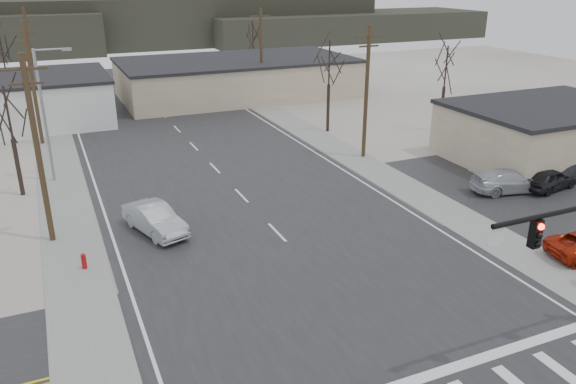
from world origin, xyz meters
The scene contains 28 objects.
ground centered at (0.00, 0.00, 0.00)m, with size 140.00×140.00×0.00m, color beige.
main_road centered at (0.00, 15.00, 0.02)m, with size 18.00×110.00×0.05m, color #232325.
cross_road centered at (0.00, 0.00, 0.02)m, with size 90.00×10.00×0.04m, color #232325.
parking_lot centered at (20.00, 6.00, 0.02)m, with size 18.00×20.00×0.03m, color #232325.
sidewalk_left centered at (-10.60, 20.00, 0.03)m, with size 3.00×90.00×0.06m, color gray.
sidewalk_right centered at (10.60, 20.00, 0.03)m, with size 3.00×90.00×0.06m, color gray.
fire_hydrant centered at (-10.20, 8.00, 0.45)m, with size 0.24×0.24×0.87m.
building_right_far centered at (10.00, 44.00, 2.15)m, with size 26.30×14.30×4.30m.
building_lot centered at (24.00, 12.00, 2.16)m, with size 14.30×10.30×4.30m.
upole_left_b centered at (-11.50, 12.00, 5.22)m, with size 2.20×0.30×10.00m.
upole_left_c centered at (-11.50, 32.00, 5.22)m, with size 2.20×0.30×10.00m.
upole_left_d centered at (-11.50, 52.00, 5.22)m, with size 2.20×0.30×10.00m.
upole_right_a centered at (11.50, 18.00, 5.22)m, with size 2.20×0.30×10.00m.
upole_right_b centered at (11.50, 40.00, 5.22)m, with size 2.20×0.30×10.00m.
streetlight_main centered at (-10.80, 22.00, 5.09)m, with size 2.40×0.25×9.00m.
tree_left_near centered at (-13.00, 20.00, 5.23)m, with size 3.30×3.30×7.35m.
tree_right_mid centered at (12.50, 26.00, 5.93)m, with size 3.74×3.74×8.33m.
tree_left_far centered at (-14.00, 46.00, 6.28)m, with size 3.96×3.96×8.82m.
tree_right_far centered at (15.00, 52.00, 5.58)m, with size 3.52×3.52×7.84m.
tree_lot centered at (22.00, 22.00, 5.58)m, with size 3.52×3.52×7.84m.
hill_center centered at (15.00, 96.00, 4.50)m, with size 80.00×18.00×9.00m, color #333026.
hill_right centered at (50.00, 90.00, 2.75)m, with size 60.00×18.00×5.50m, color #333026.
sedan_crossing centered at (-6.18, 10.77, 0.83)m, with size 1.66×4.76×1.57m, color #94999E.
car_far_a centered at (2.05, 46.92, 0.76)m, with size 2.01×4.95×1.44m, color black.
car_far_b centered at (-6.42, 56.42, 0.76)m, with size 1.69×4.21×1.43m, color black.
car_parked_dark_a centered at (19.16, 6.88, 0.76)m, with size 1.72×4.27×1.45m, color black.
car_parked_dark_b centered at (21.96, 7.60, 0.73)m, with size 1.47×4.20×1.39m, color black.
car_parked_silver centered at (16.36, 7.68, 0.77)m, with size 2.06×5.06×1.47m, color #A4A7AE.
Camera 1 is at (-10.78, -18.13, 13.60)m, focal length 35.00 mm.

